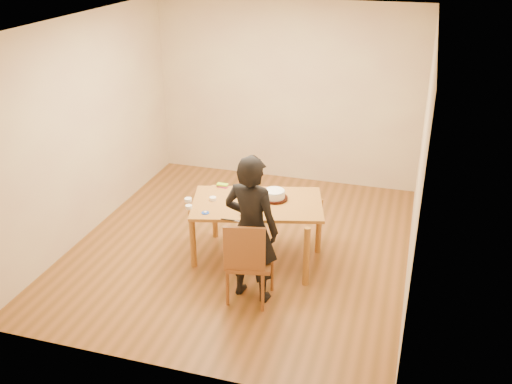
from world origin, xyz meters
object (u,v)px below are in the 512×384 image
(dining_chair, at_px, (250,261))
(person, at_px, (251,229))
(cake_plate, at_px, (274,198))
(dining_table, at_px, (257,204))
(cake, at_px, (274,194))

(dining_chair, relative_size, person, 0.27)
(dining_chair, relative_size, cake_plate, 1.43)
(dining_table, xyz_separation_m, cake, (0.17, 0.14, 0.08))
(dining_table, distance_m, cake, 0.23)
(cake, bearing_deg, person, -91.03)
(cake_plate, bearing_deg, dining_chair, -90.98)
(cake_plate, height_order, cake, cake)
(cake_plate, distance_m, cake, 0.05)
(dining_chair, height_order, person, person)
(dining_table, relative_size, person, 0.91)
(cake_plate, xyz_separation_m, person, (-0.02, -0.87, 0.05))
(dining_table, xyz_separation_m, dining_chair, (0.15, -0.78, -0.28))
(cake, distance_m, person, 0.87)
(dining_chair, xyz_separation_m, person, (0.00, 0.05, 0.36))
(cake_plate, bearing_deg, dining_table, -140.53)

